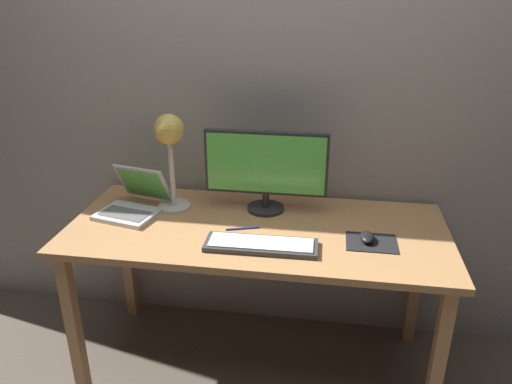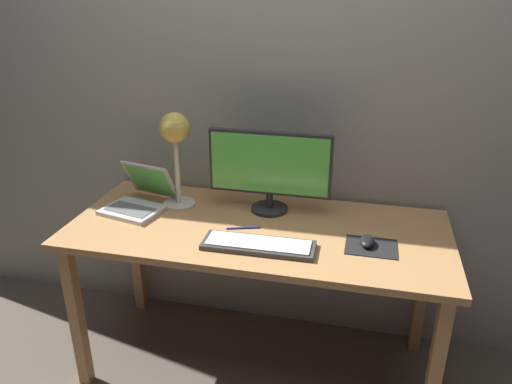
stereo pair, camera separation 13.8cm
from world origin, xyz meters
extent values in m
plane|color=brown|center=(0.00, 0.00, 0.00)|extent=(4.80, 4.80, 0.00)
cube|color=#9E998E|center=(0.00, 0.40, 1.30)|extent=(4.80, 0.06, 2.60)
cube|color=tan|center=(0.00, 0.00, 0.72)|extent=(1.60, 0.70, 0.03)
cube|color=tan|center=(-0.74, -0.29, 0.35)|extent=(0.05, 0.05, 0.71)
cube|color=tan|center=(0.74, -0.29, 0.35)|extent=(0.05, 0.05, 0.71)
cube|color=tan|center=(-0.74, 0.29, 0.35)|extent=(0.05, 0.05, 0.71)
cube|color=tan|center=(0.74, 0.29, 0.35)|extent=(0.05, 0.05, 0.71)
cylinder|color=#28282B|center=(0.01, 0.17, 0.75)|extent=(0.17, 0.17, 0.01)
cylinder|color=#28282B|center=(0.01, 0.17, 0.79)|extent=(0.03, 0.03, 0.07)
cube|color=#28282B|center=(0.01, 0.17, 0.97)|extent=(0.54, 0.03, 0.29)
cube|color=#59C64C|center=(0.01, 0.15, 0.97)|extent=(0.52, 0.00, 0.26)
cube|color=#38383A|center=(0.04, -0.18, 0.75)|extent=(0.44, 0.15, 0.02)
cube|color=silver|center=(0.04, -0.18, 0.76)|extent=(0.41, 0.12, 0.01)
cube|color=silver|center=(-0.58, 0.01, 0.75)|extent=(0.29, 0.25, 0.02)
cube|color=slate|center=(-0.58, -0.01, 0.76)|extent=(0.23, 0.15, 0.00)
cube|color=silver|center=(-0.55, 0.15, 0.85)|extent=(0.27, 0.15, 0.18)
cube|color=#59C64C|center=(-0.55, 0.15, 0.85)|extent=(0.24, 0.13, 0.15)
cylinder|color=beige|center=(-0.40, 0.13, 0.75)|extent=(0.15, 0.15, 0.01)
cylinder|color=silver|center=(-0.40, 0.13, 0.92)|extent=(0.02, 0.02, 0.33)
sphere|color=gold|center=(-0.40, 0.13, 1.11)|extent=(0.13, 0.13, 0.13)
sphere|color=#FFEAB2|center=(-0.40, 0.12, 1.08)|extent=(0.05, 0.05, 0.05)
cube|color=black|center=(0.47, -0.07, 0.74)|extent=(0.20, 0.16, 0.00)
ellipsoid|color=black|center=(0.45, -0.06, 0.76)|extent=(0.06, 0.10, 0.03)
cylinder|color=#2633A5|center=(-0.06, -0.04, 0.74)|extent=(0.14, 0.05, 0.01)
camera|label=1|loc=(0.28, -1.83, 1.69)|focal=34.35mm
camera|label=2|loc=(0.42, -1.80, 1.69)|focal=34.35mm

